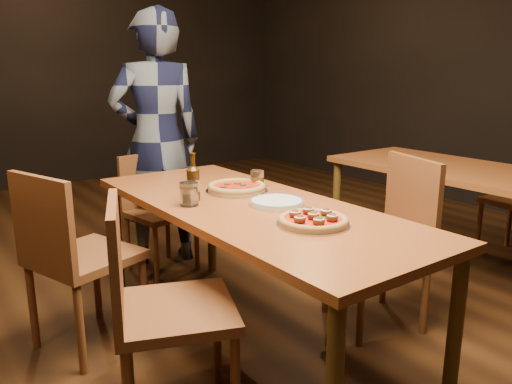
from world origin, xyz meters
TOP-DOWN VIEW (x-y plane):
  - ground at (0.00, 0.00)m, footprint 9.00×9.00m
  - table_main at (0.00, 0.00)m, footprint 0.80×2.00m
  - table_right at (1.70, -0.20)m, footprint 0.80×2.00m
  - chair_main_nw at (-0.58, -0.31)m, footprint 0.59×0.59m
  - chair_main_sw at (-0.68, 0.48)m, footprint 0.57×0.57m
  - chair_main_e at (0.68, -0.24)m, footprint 0.57×0.57m
  - chair_end at (0.06, 1.16)m, footprint 0.46×0.46m
  - pizza_meatball at (0.02, -0.44)m, footprint 0.31×0.31m
  - pizza_margherita at (0.09, 0.25)m, footprint 0.34×0.34m
  - plate_stack at (0.09, -0.09)m, footprint 0.27×0.27m
  - beer_bottle at (-0.19, 0.22)m, footprint 0.07×0.07m
  - water_glass at (-0.25, 0.15)m, footprint 0.09×0.09m
  - amber_glass at (0.25, 0.27)m, footprint 0.08×0.08m
  - diner at (0.15, 1.35)m, footprint 0.75×0.58m

SIDE VIEW (x-z plane):
  - ground at x=0.00m, z-range 0.00..0.00m
  - chair_end at x=0.06m, z-range 0.00..0.86m
  - chair_main_nw at x=-0.58m, z-range 0.00..0.97m
  - chair_main_sw at x=-0.68m, z-range 0.00..0.97m
  - chair_main_e at x=0.68m, z-range 0.00..0.98m
  - table_main at x=0.00m, z-range 0.30..1.05m
  - table_right at x=1.70m, z-range 0.30..1.05m
  - plate_stack at x=0.09m, z-range 0.75..0.78m
  - pizza_margherita at x=0.09m, z-range 0.75..0.79m
  - pizza_meatball at x=0.02m, z-range 0.74..0.80m
  - amber_glass at x=0.25m, z-range 0.75..0.84m
  - water_glass at x=-0.25m, z-range 0.75..0.86m
  - beer_bottle at x=-0.19m, z-range 0.72..0.95m
  - diner at x=0.15m, z-range 0.00..1.81m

